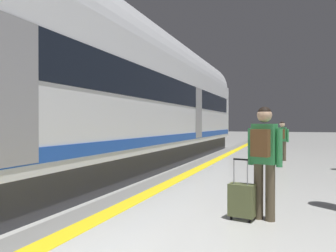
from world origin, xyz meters
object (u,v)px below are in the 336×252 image
high_speed_train (97,86)px  passenger_near (264,153)px  suitcase_near (242,200)px  duffel_bag_mid (274,157)px  passenger_mid (282,137)px

high_speed_train → passenger_near: 5.33m
suitcase_near → duffel_bag_mid: bearing=89.3°
suitcase_near → passenger_mid: bearing=87.2°
passenger_near → suitcase_near: 0.79m
suitcase_near → duffel_bag_mid: suitcase_near is taller
high_speed_train → suitcase_near: high_speed_train is taller
passenger_mid → duffel_bag_mid: 0.85m
passenger_near → passenger_mid: bearing=89.3°
high_speed_train → passenger_near: bearing=-27.8°
suitcase_near → duffel_bag_mid: 8.30m
high_speed_train → passenger_mid: 7.70m
suitcase_near → high_speed_train: bearing=149.3°
passenger_near → suitcase_near: (-0.31, -0.12, -0.72)m
suitcase_near → passenger_mid: (0.41, 8.45, 0.62)m
passenger_near → high_speed_train: bearing=152.2°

